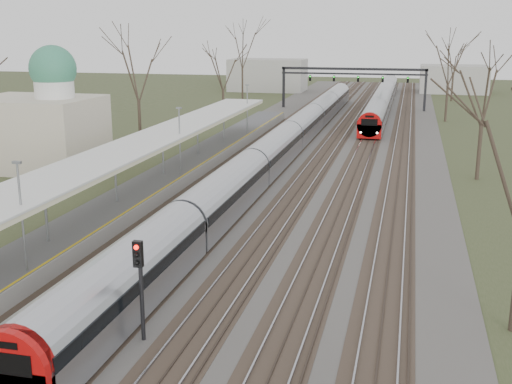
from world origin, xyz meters
TOP-DOWN VIEW (x-y plane):
  - track_bed at (0.26, 55.00)m, footprint 24.00×160.00m
  - platform at (-9.05, 37.50)m, footprint 3.50×69.00m
  - canopy at (-9.05, 32.99)m, footprint 4.10×50.00m
  - dome_building at (-21.71, 38.00)m, footprint 10.00×8.00m
  - signal_gantry at (0.29, 84.99)m, footprint 21.00×0.59m
  - tree_west_far at (-17.00, 48.00)m, footprint 5.50×5.50m
  - tree_east_far at (14.00, 42.00)m, footprint 5.00×5.00m
  - train_near at (-2.50, 49.87)m, footprint 2.62×90.21m
  - train_far at (4.50, 87.85)m, footprint 2.62×60.21m
  - signal_post at (-0.75, 10.73)m, footprint 0.35×0.45m

SIDE VIEW (x-z plane):
  - track_bed at x=0.26m, z-range -0.05..0.17m
  - platform at x=-9.05m, z-range 0.00..1.00m
  - train_near at x=-2.50m, z-range -0.05..3.00m
  - train_far at x=4.50m, z-range -0.05..3.00m
  - signal_post at x=-0.75m, z-range 0.67..4.77m
  - dome_building at x=-21.71m, z-range -1.43..8.87m
  - canopy at x=-9.05m, z-range 2.37..5.48m
  - signal_gantry at x=0.29m, z-range 1.87..7.95m
  - tree_east_far at x=14.00m, z-range 2.14..12.44m
  - tree_west_far at x=-17.00m, z-range 2.35..13.68m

